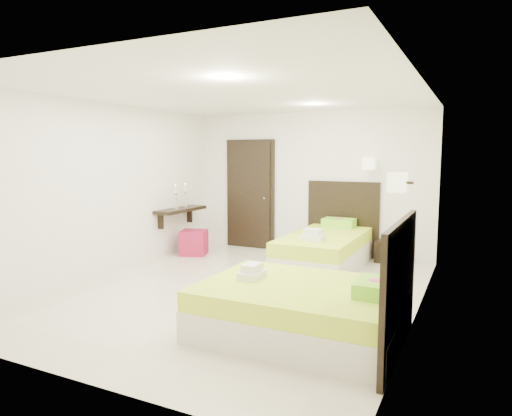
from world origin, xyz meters
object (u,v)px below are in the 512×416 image
at_px(bed_single, 326,248).
at_px(ottoman, 194,243).
at_px(bed_double, 307,308).
at_px(nightstand, 390,251).

xyz_separation_m(bed_single, ottoman, (-2.48, -0.12, -0.10)).
height_order(bed_double, nightstand, bed_double).
relative_size(bed_double, ottoman, 4.43).
height_order(bed_single, ottoman, bed_single).
xyz_separation_m(bed_single, nightstand, (0.86, 0.83, -0.13)).
xyz_separation_m(bed_single, bed_double, (0.67, -2.79, -0.03)).
bearing_deg(bed_single, nightstand, 44.01).
distance_m(bed_single, nightstand, 1.21).
bearing_deg(nightstand, bed_double, -85.48).
bearing_deg(bed_double, nightstand, 86.93).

